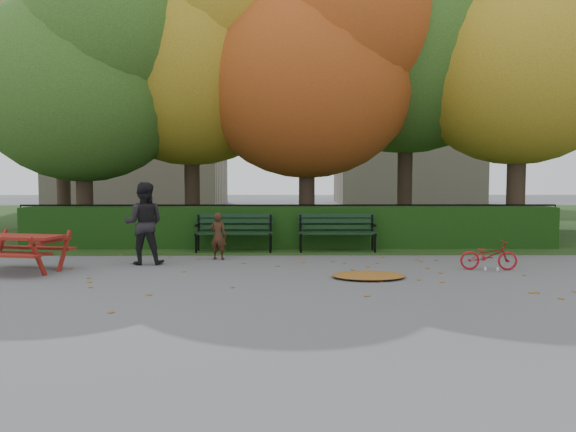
{
  "coord_description": "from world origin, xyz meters",
  "views": [
    {
      "loc": [
        -0.16,
        -9.33,
        1.74
      ],
      "look_at": [
        -0.06,
        1.24,
        1.0
      ],
      "focal_mm": 35.0,
      "sensor_mm": 36.0,
      "label": 1
    }
  ],
  "objects_px": {
    "tree_e": "(534,51)",
    "bicycle": "(489,255)",
    "child": "(218,236)",
    "bench_left": "(234,229)",
    "tree_a": "(90,70)",
    "tree_c": "(320,62)",
    "tree_b": "(202,46)",
    "adult": "(144,223)",
    "tree_g": "(535,69)",
    "tree_d": "(422,30)",
    "tree_f": "(68,55)",
    "bench_right": "(337,229)",
    "picnic_table": "(17,244)"
  },
  "relations": [
    {
      "from": "tree_b",
      "to": "adult",
      "type": "bearing_deg",
      "value": -95.56
    },
    {
      "from": "bicycle",
      "to": "tree_g",
      "type": "bearing_deg",
      "value": -22.0
    },
    {
      "from": "bench_left",
      "to": "bicycle",
      "type": "xyz_separation_m",
      "value": [
        4.99,
        -2.66,
        -0.25
      ]
    },
    {
      "from": "tree_b",
      "to": "tree_d",
      "type": "distance_m",
      "value": 6.37
    },
    {
      "from": "tree_e",
      "to": "bicycle",
      "type": "bearing_deg",
      "value": -120.93
    },
    {
      "from": "child",
      "to": "adult",
      "type": "bearing_deg",
      "value": 41.12
    },
    {
      "from": "tree_e",
      "to": "bench_left",
      "type": "height_order",
      "value": "tree_e"
    },
    {
      "from": "tree_c",
      "to": "adult",
      "type": "bearing_deg",
      "value": -131.99
    },
    {
      "from": "tree_g",
      "to": "bench_left",
      "type": "height_order",
      "value": "tree_g"
    },
    {
      "from": "child",
      "to": "adult",
      "type": "relative_size",
      "value": 0.61
    },
    {
      "from": "bicycle",
      "to": "bench_right",
      "type": "bearing_deg",
      "value": 50.22
    },
    {
      "from": "bench_left",
      "to": "picnic_table",
      "type": "relative_size",
      "value": 1.0
    },
    {
      "from": "tree_e",
      "to": "bench_right",
      "type": "xyz_separation_m",
      "value": [
        -5.42,
        -2.07,
        -4.56
      ]
    },
    {
      "from": "tree_g",
      "to": "bench_right",
      "type": "bearing_deg",
      "value": -140.05
    },
    {
      "from": "bench_right",
      "to": "tree_c",
      "type": "bearing_deg",
      "value": 96.7
    },
    {
      "from": "tree_f",
      "to": "bench_right",
      "type": "xyz_separation_m",
      "value": [
        8.23,
        -5.54,
        -5.17
      ]
    },
    {
      "from": "tree_e",
      "to": "bench_right",
      "type": "distance_m",
      "value": 7.38
    },
    {
      "from": "tree_d",
      "to": "tree_e",
      "type": "relative_size",
      "value": 1.17
    },
    {
      "from": "child",
      "to": "bicycle",
      "type": "bearing_deg",
      "value": -177.75
    },
    {
      "from": "tree_a",
      "to": "tree_f",
      "type": "bearing_deg",
      "value": 117.98
    },
    {
      "from": "tree_a",
      "to": "tree_d",
      "type": "relative_size",
      "value": 0.78
    },
    {
      "from": "child",
      "to": "bench_left",
      "type": "bearing_deg",
      "value": -82.73
    },
    {
      "from": "tree_f",
      "to": "tree_e",
      "type": "bearing_deg",
      "value": -14.25
    },
    {
      "from": "tree_d",
      "to": "picnic_table",
      "type": "relative_size",
      "value": 5.31
    },
    {
      "from": "tree_f",
      "to": "bicycle",
      "type": "relative_size",
      "value": 8.85
    },
    {
      "from": "bench_left",
      "to": "child",
      "type": "height_order",
      "value": "child"
    },
    {
      "from": "tree_g",
      "to": "tree_d",
      "type": "bearing_deg",
      "value": -150.39
    },
    {
      "from": "tree_a",
      "to": "tree_b",
      "type": "bearing_deg",
      "value": 23.05
    },
    {
      "from": "bench_right",
      "to": "picnic_table",
      "type": "height_order",
      "value": "bench_right"
    },
    {
      "from": "tree_g",
      "to": "bench_left",
      "type": "distance_m",
      "value": 12.37
    },
    {
      "from": "picnic_table",
      "to": "child",
      "type": "distance_m",
      "value": 3.81
    },
    {
      "from": "tree_d",
      "to": "bicycle",
      "type": "distance_m",
      "value": 8.42
    },
    {
      "from": "tree_b",
      "to": "tree_a",
      "type": "bearing_deg",
      "value": -156.95
    },
    {
      "from": "picnic_table",
      "to": "bicycle",
      "type": "distance_m",
      "value": 8.69
    },
    {
      "from": "tree_a",
      "to": "tree_c",
      "type": "bearing_deg",
      "value": 3.65
    },
    {
      "from": "picnic_table",
      "to": "tree_f",
      "type": "bearing_deg",
      "value": 115.98
    },
    {
      "from": "tree_d",
      "to": "bench_left",
      "type": "xyz_separation_m",
      "value": [
        -5.18,
        -3.53,
        -5.46
      ]
    },
    {
      "from": "tree_b",
      "to": "adult",
      "type": "relative_size",
      "value": 5.38
    },
    {
      "from": "bench_right",
      "to": "child",
      "type": "bearing_deg",
      "value": -153.81
    },
    {
      "from": "tree_a",
      "to": "tree_e",
      "type": "bearing_deg",
      "value": 0.94
    },
    {
      "from": "child",
      "to": "tree_a",
      "type": "bearing_deg",
      "value": -23.78
    },
    {
      "from": "tree_d",
      "to": "child",
      "type": "relative_size",
      "value": 9.62
    },
    {
      "from": "tree_g",
      "to": "child",
      "type": "bearing_deg",
      "value": -143.29
    },
    {
      "from": "tree_a",
      "to": "tree_c",
      "type": "distance_m",
      "value": 6.04
    },
    {
      "from": "child",
      "to": "tree_g",
      "type": "bearing_deg",
      "value": -126.26
    },
    {
      "from": "adult",
      "to": "bicycle",
      "type": "distance_m",
      "value": 6.68
    },
    {
      "from": "child",
      "to": "bicycle",
      "type": "xyz_separation_m",
      "value": [
        5.21,
        -1.37,
        -0.23
      ]
    },
    {
      "from": "bench_left",
      "to": "bicycle",
      "type": "distance_m",
      "value": 5.66
    },
    {
      "from": "tree_a",
      "to": "tree_c",
      "type": "height_order",
      "value": "tree_c"
    },
    {
      "from": "tree_f",
      "to": "bench_left",
      "type": "distance_m",
      "value": 9.56
    }
  ]
}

